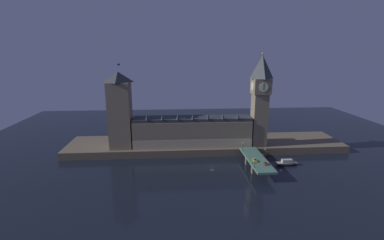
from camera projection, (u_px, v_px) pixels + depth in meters
ground_plane at (212, 167)px, 191.21m from camera, size 400.00×400.00×0.00m
embankment at (206, 144)px, 228.33m from camera, size 220.00×42.00×5.67m
parliament_hall at (192, 132)px, 214.62m from camera, size 89.67×17.64×27.18m
clock_tower at (260, 98)px, 209.82m from camera, size 13.32×13.43×70.64m
victoria_tower at (120, 110)px, 207.19m from camera, size 16.46×16.46×63.29m
bridge at (256, 161)px, 187.10m from camera, size 12.19×46.00×7.25m
car_northbound_trail at (255, 160)px, 181.13m from camera, size 2.05×4.53×1.47m
car_southbound_lead at (266, 164)px, 176.19m from camera, size 2.06×4.16×1.31m
pedestrian_near_rail at (252, 162)px, 177.14m from camera, size 0.38×0.38×1.75m
pedestrian_mid_walk at (263, 156)px, 189.01m from camera, size 0.38×0.38×1.76m
street_lamp_near at (255, 161)px, 171.05m from camera, size 1.34×0.60×6.32m
street_lamp_mid at (265, 152)px, 186.05m from camera, size 1.34×0.60×6.67m
street_lamp_far at (243, 146)px, 199.55m from camera, size 1.34×0.60×6.50m
boat_downstream at (287, 163)px, 193.14m from camera, size 16.43×5.21×4.29m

